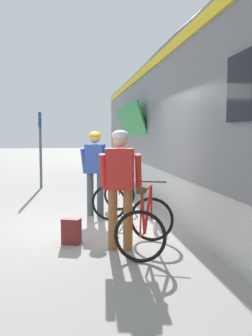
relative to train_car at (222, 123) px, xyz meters
name	(u,v)px	position (x,y,z in m)	size (l,w,h in m)	color
ground_plane	(104,225)	(-2.89, -1.48, -1.97)	(80.00, 80.00, 0.00)	gray
train_car	(222,123)	(0.00, 0.00, 0.00)	(3.30, 20.70, 3.88)	slate
cyclist_near_in_red	(120,179)	(-2.78, -2.98, -0.91)	(0.66, 0.41, 1.76)	#935B2D
cyclist_far_in_blue	(95,166)	(-3.01, -0.64, -0.91)	(0.66, 0.47, 1.76)	#4C515B
bicycle_near_red	(146,224)	(-2.42, -3.12, -1.56)	(1.04, 1.25, 0.99)	black
bicycle_far_teal	(114,196)	(-2.60, -0.63, -1.56)	(1.02, 1.24, 0.99)	black
backpack_on_platform	(71,231)	(-3.50, -2.60, -1.77)	(0.28, 0.18, 0.40)	maroon
water_bottle_near_the_bikes	(155,227)	(-2.07, -2.16, -1.86)	(0.07, 0.07, 0.22)	silver
platform_sign_post	(40,137)	(-4.46, 3.65, -0.34)	(0.08, 0.70, 2.40)	#595B60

